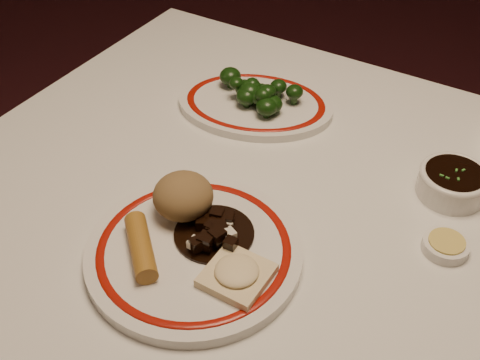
% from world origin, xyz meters
% --- Properties ---
extents(dining_table, '(1.20, 0.90, 0.75)m').
position_xyz_m(dining_table, '(0.00, 0.00, 0.66)').
color(dining_table, white).
rests_on(dining_table, ground).
extents(main_plate, '(0.30, 0.30, 0.02)m').
position_xyz_m(main_plate, '(-0.12, -0.16, 0.76)').
color(main_plate, white).
rests_on(main_plate, dining_table).
extents(rice_mound, '(0.09, 0.09, 0.06)m').
position_xyz_m(rice_mound, '(-0.17, -0.11, 0.80)').
color(rice_mound, olive).
rests_on(rice_mound, main_plate).
extents(spring_roll, '(0.10, 0.10, 0.03)m').
position_xyz_m(spring_roll, '(-0.17, -0.20, 0.78)').
color(spring_roll, '#A87529').
rests_on(spring_roll, main_plate).
extents(fried_wonton, '(0.08, 0.08, 0.02)m').
position_xyz_m(fried_wonton, '(-0.04, -0.17, 0.78)').
color(fried_wonton, beige).
rests_on(fried_wonton, main_plate).
extents(stirfry_heap, '(0.11, 0.11, 0.03)m').
position_xyz_m(stirfry_heap, '(-0.11, -0.12, 0.78)').
color(stirfry_heap, black).
rests_on(stirfry_heap, main_plate).
extents(broccoli_plate, '(0.33, 0.30, 0.02)m').
position_xyz_m(broccoli_plate, '(-0.22, 0.19, 0.76)').
color(broccoli_plate, white).
rests_on(broccoli_plate, dining_table).
extents(broccoli_pile, '(0.16, 0.10, 0.05)m').
position_xyz_m(broccoli_pile, '(-0.22, 0.19, 0.79)').
color(broccoli_pile, '#23471C').
rests_on(broccoli_pile, broccoli_plate).
extents(soy_bowl, '(0.10, 0.10, 0.04)m').
position_xyz_m(soy_bowl, '(0.14, 0.15, 0.77)').
color(soy_bowl, white).
rests_on(soy_bowl, dining_table).
extents(mustard_dish, '(0.06, 0.06, 0.02)m').
position_xyz_m(mustard_dish, '(0.17, 0.03, 0.76)').
color(mustard_dish, white).
rests_on(mustard_dish, dining_table).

